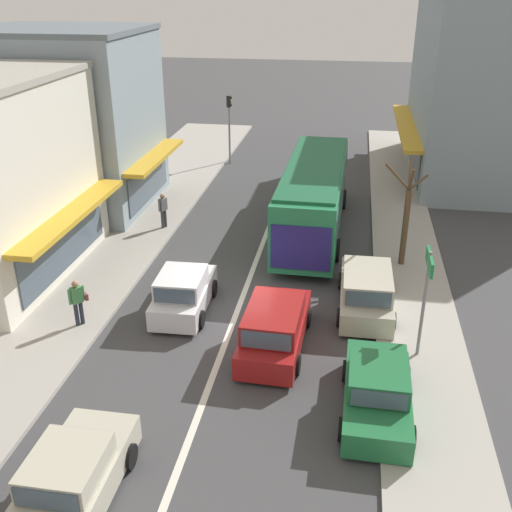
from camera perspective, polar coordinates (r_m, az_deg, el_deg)
The scene contains 17 objects.
ground_plane at distance 21.21m, azimuth -1.80°, elevation -5.28°, with size 140.00×140.00×0.00m, color #3F3F42.
lane_centre_line at distance 24.69m, azimuth -0.05°, elevation -0.63°, with size 0.20×28.00×0.01m, color silver.
sidewalk_left at distance 28.19m, azimuth -13.16°, elevation 2.21°, with size 5.20×44.00×0.14m, color #A39E96.
kerb_right at distance 26.34m, azimuth 14.10°, elevation 0.42°, with size 2.80×44.00×0.12m, color #A39E96.
shopfront_mid_block at distance 31.33m, azimuth -17.47°, elevation 12.16°, with size 8.78×7.04×8.62m.
building_right_far at distance 37.43m, azimuth 22.04°, elevation 14.63°, with size 9.68×12.95×10.10m.
city_bus at distance 27.18m, azimuth 5.54°, elevation 6.00°, with size 2.88×10.90×3.23m.
hatchback_behind_bus_near at distance 21.06m, azimuth -6.92°, elevation -3.49°, with size 1.91×3.75×1.54m.
sedan_queue_far_back at distance 14.61m, azimuth -17.23°, elevation -19.85°, with size 1.91×4.20×1.47m.
wagon_adjacent_lane_lead at distance 18.89m, azimuth 1.80°, elevation -6.80°, with size 2.05×4.56×1.58m.
parked_sedan_kerb_front at distance 16.70m, azimuth 11.46°, elevation -12.54°, with size 1.94×4.22×1.47m.
parked_wagon_kerb_second at distance 21.33m, azimuth 10.45°, elevation -3.24°, with size 1.99×4.52×1.58m.
traffic_light_downstreet at distance 37.62m, azimuth -2.56°, elevation 13.01°, with size 0.33×0.24×4.20m.
directional_road_sign at distance 18.14m, azimuth 15.97°, elevation -2.28°, with size 0.10×1.40×3.60m.
street_tree_right at distance 24.30m, azimuth 14.06°, elevation 3.44°, with size 1.67×1.47×4.37m.
pedestrian_with_handbag_near at distance 20.59m, azimuth -16.63°, elevation -4.02°, with size 0.51×0.59×1.63m.
pedestrian_browsing_midblock at distance 27.83m, azimuth -8.84°, elevation 4.50°, with size 0.35×0.52×1.63m.
Camera 1 is at (3.59, -17.95, 10.72)m, focal length 42.00 mm.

